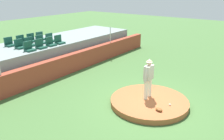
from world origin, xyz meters
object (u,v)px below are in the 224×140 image
at_px(pitcher, 149,76).
at_px(stadium_chair_0, 29,48).
at_px(stadium_chair_1, 40,45).
at_px(stadium_chair_7, 50,39).
at_px(stadium_chair_2, 50,43).
at_px(stadium_chair_10, 32,39).
at_px(stadium_chair_5, 30,43).
at_px(stadium_chair_11, 41,37).
at_px(stadium_chair_6, 41,41).
at_px(stadium_chair_3, 59,41).
at_px(stadium_chair_8, 10,43).
at_px(baseball, 170,105).
at_px(fielding_glove, 159,110).
at_px(stadium_chair_9, 21,41).
at_px(stadium_chair_4, 20,45).

height_order(pitcher, stadium_chair_0, stadium_chair_0).
height_order(stadium_chair_1, stadium_chair_7, same).
distance_m(stadium_chair_2, stadium_chair_10, 1.77).
height_order(stadium_chair_5, stadium_chair_11, same).
xyz_separation_m(pitcher, stadium_chair_1, (-0.48, 6.42, 0.46)).
xyz_separation_m(pitcher, stadium_chair_6, (0.23, 7.33, 0.46)).
bearing_deg(stadium_chair_6, stadium_chair_11, -127.31).
distance_m(pitcher, stadium_chair_0, 6.55).
xyz_separation_m(pitcher, stadium_chair_7, (0.94, 7.31, 0.46)).
xyz_separation_m(stadium_chair_2, stadium_chair_6, (-0.00, 0.89, 0.00)).
bearing_deg(stadium_chair_3, stadium_chair_1, 1.36).
height_order(stadium_chair_8, stadium_chair_10, same).
xyz_separation_m(stadium_chair_0, stadium_chair_5, (0.68, 0.91, 0.00)).
bearing_deg(stadium_chair_11, stadium_chair_6, 52.69).
relative_size(stadium_chair_6, stadium_chair_7, 1.00).
bearing_deg(stadium_chair_7, stadium_chair_3, 87.09).
height_order(pitcher, stadium_chair_3, stadium_chair_3).
distance_m(stadium_chair_5, stadium_chair_11, 1.65).
bearing_deg(baseball, fielding_glove, 165.96).
relative_size(stadium_chair_8, stadium_chair_9, 1.00).
height_order(pitcher, stadium_chair_5, stadium_chair_5).
bearing_deg(stadium_chair_7, stadium_chair_1, 32.28).
relative_size(stadium_chair_4, stadium_chair_7, 1.00).
xyz_separation_m(stadium_chair_1, stadium_chair_6, (0.71, 0.92, 0.00)).
xyz_separation_m(baseball, stadium_chair_1, (-0.37, 7.48, 1.41)).
xyz_separation_m(stadium_chair_3, stadium_chair_5, (-1.40, 0.88, 0.00)).
distance_m(stadium_chair_4, stadium_chair_10, 1.66).
relative_size(pitcher, stadium_chair_5, 3.42).
bearing_deg(pitcher, fielding_glove, -131.11).
xyz_separation_m(pitcher, fielding_glove, (-0.76, -0.91, -0.94)).
bearing_deg(pitcher, stadium_chair_8, 97.21).
height_order(baseball, stadium_chair_0, stadium_chair_0).
height_order(stadium_chair_4, stadium_chair_10, same).
xyz_separation_m(pitcher, stadium_chair_10, (0.24, 8.22, 0.46)).
bearing_deg(stadium_chair_5, stadium_chair_11, -148.20).
xyz_separation_m(stadium_chair_9, stadium_chair_11, (1.36, -0.01, 0.00)).
distance_m(stadium_chair_6, stadium_chair_8, 1.70).
distance_m(fielding_glove, stadium_chair_9, 9.23).
bearing_deg(stadium_chair_2, baseball, 87.36).
height_order(stadium_chair_0, stadium_chair_8, same).
relative_size(stadium_chair_1, stadium_chair_9, 1.00).
relative_size(stadium_chair_2, stadium_chair_10, 1.00).
xyz_separation_m(baseball, fielding_glove, (-0.65, 0.16, 0.02)).
distance_m(stadium_chair_2, stadium_chair_7, 1.12).
distance_m(fielding_glove, stadium_chair_11, 9.36).
relative_size(stadium_chair_1, stadium_chair_8, 1.00).
bearing_deg(stadium_chair_11, baseball, 83.81).
bearing_deg(stadium_chair_2, stadium_chair_0, 0.65).
bearing_deg(stadium_chair_10, stadium_chair_11, 179.03).
distance_m(stadium_chair_3, stadium_chair_7, 0.86).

